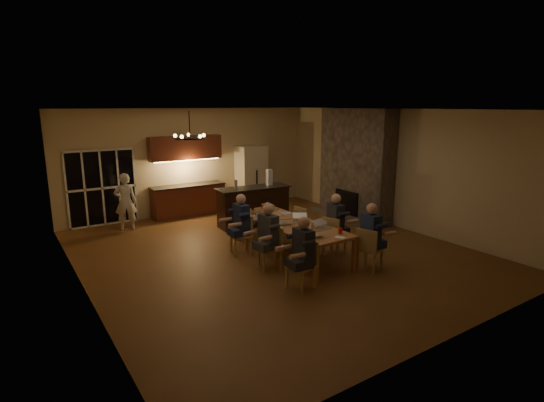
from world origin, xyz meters
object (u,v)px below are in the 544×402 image
(chair_left_mid, at_px, (270,248))
(can_cola, at_px, (253,208))
(standing_person, at_px, (126,202))
(redcup_mid, at_px, (264,219))
(chandelier, at_px, (190,138))
(laptop_a, at_px, (313,231))
(mug_front, at_px, (300,226))
(can_right, at_px, (295,213))
(person_left_far, at_px, (241,224))
(redcup_near, at_px, (340,231))
(laptop_e, at_px, (254,208))
(laptop_d, at_px, (300,217))
(bar_blender, at_px, (269,177))
(chair_right_near, at_px, (370,249))
(chair_right_far, at_px, (306,224))
(laptop_b, at_px, (324,224))
(chair_left_far, at_px, (241,235))
(person_right_mid, at_px, (335,224))
(bar_bottle, at_px, (236,185))
(chair_left_near, at_px, (301,265))
(mug_mid, at_px, (280,214))
(bar_island, at_px, (253,206))
(plate_near, at_px, (320,225))
(can_silver, at_px, (312,226))
(person_left_near, at_px, (303,254))
(laptop_f, at_px, (272,206))
(plate_left, at_px, (303,234))
(mug_back, at_px, (257,215))
(person_left_mid, at_px, (268,237))
(redcup_far, at_px, (263,206))
(dining_table, at_px, (290,238))
(person_right_near, at_px, (371,236))
(plate_far, at_px, (286,213))
(refrigerator, at_px, (251,176))
(laptop_c, at_px, (284,219))

(chair_left_mid, bearing_deg, can_cola, 174.56)
(standing_person, height_order, redcup_mid, standing_person)
(chandelier, bearing_deg, laptop_a, -12.51)
(mug_front, relative_size, can_right, 0.83)
(person_left_far, xyz_separation_m, redcup_near, (1.22, -1.90, 0.12))
(laptop_e, height_order, redcup_near, laptop_e)
(laptop_d, height_order, bar_blender, bar_blender)
(redcup_near, distance_m, can_right, 1.64)
(chair_right_near, height_order, chair_right_far, same)
(laptop_b, bearing_deg, chair_left_far, 118.22)
(person_right_mid, bearing_deg, laptop_b, 127.51)
(laptop_b, relative_size, laptop_d, 1.00)
(laptop_a, distance_m, bar_bottle, 3.65)
(laptop_a, bearing_deg, chair_left_near, 40.66)
(chair_right_near, height_order, mug_mid, chair_right_near)
(bar_island, distance_m, plate_near, 3.08)
(bar_island, bearing_deg, standing_person, 158.90)
(standing_person, xyz_separation_m, can_silver, (2.62, -4.64, 0.03))
(person_left_near, height_order, laptop_d, person_left_near)
(laptop_a, height_order, plate_near, laptop_a)
(bar_blender, bearing_deg, laptop_f, -116.99)
(laptop_f, relative_size, plate_left, 1.23)
(laptop_d, bearing_deg, chair_left_far, 177.84)
(mug_back, bearing_deg, person_left_mid, -111.97)
(redcup_far, distance_m, plate_left, 2.36)
(chair_right_far, distance_m, bar_blender, 2.17)
(dining_table, height_order, redcup_mid, redcup_mid)
(person_right_near, xyz_separation_m, plate_near, (-0.48, 1.03, 0.07))
(laptop_f, distance_m, mug_back, 0.74)
(can_cola, bearing_deg, person_right_near, -70.83)
(plate_near, bearing_deg, chair_left_far, 136.66)
(laptop_b, height_order, redcup_mid, laptop_b)
(plate_far, relative_size, bar_bottle, 1.06)
(standing_person, xyz_separation_m, mug_front, (2.44, -4.47, 0.02))
(redcup_far, bearing_deg, refrigerator, 64.17)
(laptop_c, bearing_deg, can_silver, 129.53)
(plate_far, bearing_deg, mug_mid, -157.80)
(person_left_near, relative_size, redcup_near, 11.50)
(refrigerator, height_order, can_cola, refrigerator)
(redcup_mid, bearing_deg, bar_island, 64.55)
(person_left_mid, relative_size, laptop_e, 4.31)
(chair_left_far, xyz_separation_m, person_right_mid, (1.78, -1.15, 0.24))
(refrigerator, relative_size, standing_person, 1.29)
(person_right_mid, height_order, mug_mid, person_right_mid)
(person_left_far, xyz_separation_m, can_cola, (0.73, 0.73, 0.12))
(chair_left_far, bearing_deg, chair_right_far, 98.99)
(person_right_near, bearing_deg, chair_left_near, 98.32)
(chair_left_mid, xyz_separation_m, mug_front, (0.73, -0.06, 0.36))
(chandelier, relative_size, can_silver, 4.45)
(redcup_mid, bearing_deg, can_silver, -61.76)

